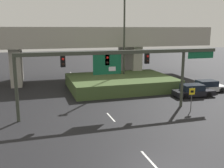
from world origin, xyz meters
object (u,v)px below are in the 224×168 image
(highway_light_pole_near, at_px, (124,26))
(parked_sedan_mid_right, at_px, (207,86))
(signal_gantry, at_px, (120,62))
(parked_sedan_near_right, at_px, (193,91))
(speed_limit_sign, at_px, (192,96))

(highway_light_pole_near, distance_m, parked_sedan_mid_right, 13.11)
(signal_gantry, distance_m, parked_sedan_near_right, 10.97)
(signal_gantry, height_order, speed_limit_sign, signal_gantry)
(signal_gantry, distance_m, parked_sedan_mid_right, 14.13)
(parked_sedan_near_right, distance_m, parked_sedan_mid_right, 3.37)
(highway_light_pole_near, height_order, parked_sedan_mid_right, highway_light_pole_near)
(parked_sedan_near_right, bearing_deg, signal_gantry, -159.67)
(speed_limit_sign, xyz_separation_m, parked_sedan_near_right, (3.34, 4.67, -0.83))
(parked_sedan_near_right, bearing_deg, speed_limit_sign, -121.93)
(signal_gantry, xyz_separation_m, speed_limit_sign, (6.43, -1.74, -3.21))
(highway_light_pole_near, distance_m, parked_sedan_near_right, 12.39)
(highway_light_pole_near, height_order, parked_sedan_near_right, highway_light_pole_near)
(signal_gantry, relative_size, highway_light_pole_near, 1.25)
(highway_light_pole_near, bearing_deg, parked_sedan_mid_right, -39.63)
(speed_limit_sign, height_order, parked_sedan_near_right, speed_limit_sign)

